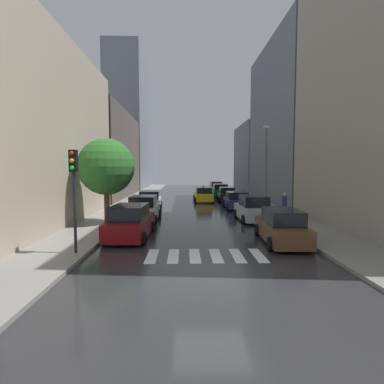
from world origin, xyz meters
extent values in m
cube|color=#29292B|center=(0.00, 24.00, -0.02)|extent=(28.00, 72.00, 0.04)
cube|color=gray|center=(-6.50, 24.00, 0.07)|extent=(3.00, 72.00, 0.15)
cube|color=gray|center=(6.50, 24.00, 0.07)|extent=(3.00, 72.00, 0.15)
cube|color=silver|center=(-2.25, 2.78, 0.01)|extent=(0.45, 2.20, 0.01)
cube|color=silver|center=(-1.35, 2.78, 0.01)|extent=(0.45, 2.20, 0.01)
cube|color=silver|center=(-0.45, 2.78, 0.01)|extent=(0.45, 2.20, 0.01)
cube|color=silver|center=(0.45, 2.78, 0.01)|extent=(0.45, 2.20, 0.01)
cube|color=silver|center=(1.35, 2.78, 0.01)|extent=(0.45, 2.20, 0.01)
cube|color=silver|center=(2.25, 2.78, 0.01)|extent=(0.45, 2.20, 0.01)
cube|color=#B2A38C|center=(-11.00, 10.79, 5.93)|extent=(6.00, 18.44, 11.86)
cube|color=#564C47|center=(-11.00, 30.34, 5.41)|extent=(6.00, 19.00, 10.82)
cube|color=slate|center=(-11.00, 51.64, 12.19)|extent=(6.00, 21.70, 24.38)
cube|color=slate|center=(11.00, 23.93, 8.54)|extent=(6.00, 16.99, 17.07)
cube|color=slate|center=(11.00, 39.74, 5.26)|extent=(6.00, 12.90, 10.53)
cube|color=maroon|center=(-3.74, 6.36, 0.62)|extent=(2.12, 4.77, 0.88)
cube|color=black|center=(-3.75, 6.13, 1.42)|extent=(1.79, 2.65, 0.72)
cylinder|color=black|center=(-4.62, 7.95, 0.32)|extent=(0.25, 0.65, 0.64)
cylinder|color=black|center=(-2.72, 7.86, 0.32)|extent=(0.25, 0.65, 0.64)
cylinder|color=black|center=(-4.76, 4.87, 0.32)|extent=(0.25, 0.65, 0.64)
cylinder|color=black|center=(-2.87, 4.77, 0.32)|extent=(0.25, 0.65, 0.64)
cube|color=silver|center=(-3.72, 11.64, 0.62)|extent=(1.93, 4.10, 0.90)
cube|color=black|center=(-3.72, 11.44, 1.44)|extent=(1.68, 2.26, 0.73)
cylinder|color=black|center=(-4.64, 13.00, 0.32)|extent=(0.23, 0.64, 0.64)
cylinder|color=black|center=(-2.76, 12.97, 0.32)|extent=(0.23, 0.64, 0.64)
cylinder|color=black|center=(-4.68, 10.31, 0.32)|extent=(0.23, 0.64, 0.64)
cylinder|color=black|center=(-2.80, 10.28, 0.32)|extent=(0.23, 0.64, 0.64)
cube|color=silver|center=(-3.96, 17.82, 0.60)|extent=(2.09, 4.71, 0.85)
cube|color=black|center=(-3.95, 17.59, 1.38)|extent=(1.77, 2.62, 0.70)
cylinder|color=black|center=(-4.97, 19.30, 0.32)|extent=(0.25, 0.65, 0.64)
cylinder|color=black|center=(-3.10, 19.39, 0.32)|extent=(0.25, 0.65, 0.64)
cylinder|color=black|center=(-4.82, 16.25, 0.32)|extent=(0.25, 0.65, 0.64)
cylinder|color=black|center=(-2.95, 16.34, 0.32)|extent=(0.25, 0.65, 0.64)
cube|color=brown|center=(3.91, 5.07, 0.59)|extent=(1.94, 4.85, 0.84)
cube|color=black|center=(3.90, 4.83, 1.35)|extent=(1.65, 2.69, 0.68)
cylinder|color=black|center=(3.10, 6.68, 0.32)|extent=(0.25, 0.65, 0.64)
cylinder|color=black|center=(4.85, 6.61, 0.32)|extent=(0.25, 0.65, 0.64)
cylinder|color=black|center=(2.97, 3.53, 0.32)|extent=(0.25, 0.65, 0.64)
cylinder|color=black|center=(4.73, 3.46, 0.32)|extent=(0.25, 0.65, 0.64)
cube|color=#B2B7BF|center=(3.94, 11.67, 0.62)|extent=(2.01, 4.28, 0.89)
cube|color=black|center=(3.95, 11.46, 1.43)|extent=(1.73, 2.37, 0.73)
cylinder|color=black|center=(2.96, 13.04, 0.32)|extent=(0.24, 0.65, 0.64)
cylinder|color=black|center=(4.84, 13.09, 0.32)|extent=(0.24, 0.65, 0.64)
cylinder|color=black|center=(3.04, 10.25, 0.32)|extent=(0.24, 0.65, 0.64)
cylinder|color=black|center=(4.92, 10.31, 0.32)|extent=(0.24, 0.65, 0.64)
cube|color=navy|center=(3.90, 18.36, 0.56)|extent=(1.97, 4.20, 0.77)
cube|color=black|center=(3.90, 18.15, 1.26)|extent=(1.73, 2.31, 0.63)
cylinder|color=black|center=(2.93, 19.74, 0.32)|extent=(0.22, 0.64, 0.64)
cylinder|color=black|center=(4.88, 19.73, 0.32)|extent=(0.22, 0.64, 0.64)
cylinder|color=black|center=(2.92, 16.98, 0.32)|extent=(0.22, 0.64, 0.64)
cylinder|color=black|center=(4.87, 16.97, 0.32)|extent=(0.22, 0.64, 0.64)
cube|color=black|center=(3.89, 25.02, 0.57)|extent=(1.89, 4.08, 0.78)
cube|color=black|center=(3.88, 24.82, 1.28)|extent=(1.63, 2.26, 0.64)
cylinder|color=black|center=(3.03, 26.38, 0.32)|extent=(0.24, 0.65, 0.64)
cylinder|color=black|center=(4.82, 26.33, 0.32)|extent=(0.24, 0.65, 0.64)
cylinder|color=black|center=(2.96, 23.72, 0.32)|extent=(0.24, 0.65, 0.64)
cylinder|color=black|center=(4.75, 23.67, 0.32)|extent=(0.24, 0.65, 0.64)
cube|color=#0C4C2D|center=(3.79, 30.60, 0.59)|extent=(2.03, 4.75, 0.84)
cube|color=black|center=(3.78, 30.37, 1.36)|extent=(1.75, 2.62, 0.69)
cylinder|color=black|center=(2.86, 32.17, 0.32)|extent=(0.23, 0.64, 0.64)
cylinder|color=black|center=(4.79, 32.13, 0.32)|extent=(0.23, 0.64, 0.64)
cylinder|color=black|center=(2.79, 29.07, 0.32)|extent=(0.23, 0.64, 0.64)
cylinder|color=black|center=(4.72, 29.03, 0.32)|extent=(0.23, 0.64, 0.64)
cube|color=#B2B7BF|center=(3.88, 37.22, 0.61)|extent=(1.93, 4.79, 0.86)
cube|color=black|center=(3.88, 36.98, 1.39)|extent=(1.64, 2.66, 0.71)
cylinder|color=black|center=(2.94, 38.74, 0.32)|extent=(0.24, 0.65, 0.64)
cylinder|color=black|center=(4.69, 38.81, 0.32)|extent=(0.24, 0.65, 0.64)
cylinder|color=black|center=(3.06, 35.63, 0.32)|extent=(0.24, 0.65, 0.64)
cylinder|color=black|center=(4.81, 35.69, 0.32)|extent=(0.24, 0.65, 0.64)
cube|color=yellow|center=(1.24, 24.73, 0.57)|extent=(1.95, 4.42, 0.80)
cube|color=black|center=(1.24, 24.51, 1.30)|extent=(1.68, 2.45, 0.65)
cube|color=#F2EDCC|center=(1.24, 24.51, 1.72)|extent=(0.21, 0.36, 0.18)
cylinder|color=black|center=(0.28, 26.15, 0.32)|extent=(0.23, 0.64, 0.64)
cylinder|color=black|center=(2.13, 26.20, 0.32)|extent=(0.23, 0.64, 0.64)
cylinder|color=black|center=(0.35, 23.26, 0.32)|extent=(0.23, 0.64, 0.64)
cylinder|color=black|center=(2.20, 23.31, 0.32)|extent=(0.23, 0.64, 0.64)
cylinder|color=brown|center=(6.23, 11.81, 0.59)|extent=(0.28, 0.28, 0.87)
cylinder|color=navy|center=(6.23, 11.81, 1.37)|extent=(0.36, 0.36, 0.69)
sphere|color=tan|center=(6.23, 11.81, 1.85)|extent=(0.27, 0.27, 0.27)
cylinder|color=#513823|center=(-5.88, 10.11, 1.21)|extent=(0.36, 0.36, 2.11)
sphere|color=#2B6727|center=(-5.88, 10.11, 3.81)|extent=(3.62, 3.62, 3.62)
cylinder|color=black|center=(-5.45, 2.86, 1.85)|extent=(0.12, 0.12, 3.40)
cube|color=black|center=(-5.45, 2.86, 4.00)|extent=(0.30, 0.30, 0.90)
sphere|color=red|center=(-5.45, 2.68, 4.30)|extent=(0.18, 0.18, 0.18)
sphere|color=#F2A519|center=(-5.45, 2.68, 4.00)|extent=(0.18, 0.18, 0.18)
sphere|color=green|center=(-5.45, 2.68, 3.70)|extent=(0.18, 0.18, 0.18)
cylinder|color=#595B60|center=(5.55, 14.48, 3.45)|extent=(0.16, 0.16, 6.61)
ellipsoid|color=beige|center=(5.55, 14.48, 6.91)|extent=(0.60, 0.28, 0.24)
camera|label=1|loc=(-0.89, -10.26, 3.68)|focal=29.49mm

